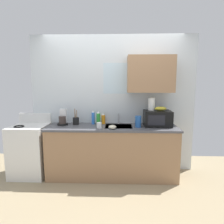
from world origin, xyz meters
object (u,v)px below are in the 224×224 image
object	(u,v)px
dish_soap_bottle_orange	(103,119)
cereal_canister	(138,122)
banana_bunch	(161,109)
coffee_maker	(63,119)
dish_soap_bottle_blue	(93,118)
stove_range	(30,150)
utensil_crock	(76,121)
mug_white	(99,125)
dish_soap_bottle_green	(98,118)
small_bowl	(112,127)
microwave	(157,118)
paper_towel_roll	(151,104)

from	to	relation	value
dish_soap_bottle_orange	cereal_canister	size ratio (longest dim) A/B	1.05
banana_bunch	coffee_maker	bearing A→B (deg)	178.06
dish_soap_bottle_orange	dish_soap_bottle_blue	xyz separation A→B (m)	(-0.18, -0.04, 0.03)
banana_bunch	coffee_maker	xyz separation A→B (m)	(-1.72, 0.06, -0.20)
stove_range	utensil_crock	bearing A→B (deg)	8.17
dish_soap_bottle_blue	mug_white	distance (m)	0.35
coffee_maker	utensil_crock	size ratio (longest dim) A/B	0.96
banana_bunch	dish_soap_bottle_green	bearing A→B (deg)	174.62
small_bowl	utensil_crock	bearing A→B (deg)	154.39
banana_bunch	cereal_canister	bearing A→B (deg)	-165.62
small_bowl	mug_white	bearing A→B (deg)	164.74
banana_bunch	dish_soap_bottle_orange	size ratio (longest dim) A/B	1.00
cereal_canister	microwave	bearing A→B (deg)	16.17
stove_range	dish_soap_bottle_green	size ratio (longest dim) A/B	4.52
stove_range	small_bowl	world-z (taller)	stove_range
coffee_maker	cereal_canister	size ratio (longest dim) A/B	1.47
dish_soap_bottle_green	utensil_crock	distance (m)	0.41
dish_soap_bottle_blue	paper_towel_roll	bearing A→B (deg)	-4.20
mug_white	dish_soap_bottle_green	bearing A→B (deg)	98.78
stove_range	small_bowl	xyz separation A→B (m)	(1.48, -0.20, 0.47)
cereal_canister	utensil_crock	size ratio (longest dim) A/B	0.65
microwave	coffee_maker	size ratio (longest dim) A/B	1.64
microwave	coffee_maker	distance (m)	1.67
dish_soap_bottle_green	cereal_canister	xyz separation A→B (m)	(0.70, -0.20, -0.02)
coffee_maker	small_bowl	size ratio (longest dim) A/B	2.15
stove_range	utensil_crock	distance (m)	0.97
microwave	small_bowl	distance (m)	0.82
stove_range	coffee_maker	size ratio (longest dim) A/B	3.86
dish_soap_bottle_blue	small_bowl	world-z (taller)	dish_soap_bottle_blue
coffee_maker	microwave	bearing A→B (deg)	-2.06
banana_bunch	stove_range	bearing A→B (deg)	-178.84
stove_range	mug_white	distance (m)	1.36
banana_bunch	dish_soap_bottle_green	size ratio (longest dim) A/B	0.84
mug_white	dish_soap_bottle_orange	bearing A→B (deg)	83.51
mug_white	small_bowl	bearing A→B (deg)	-15.26
banana_bunch	utensil_crock	world-z (taller)	banana_bunch
microwave	banana_bunch	bearing A→B (deg)	1.77
banana_bunch	cereal_canister	xyz separation A→B (m)	(-0.39, -0.10, -0.21)
banana_bunch	dish_soap_bottle_blue	size ratio (longest dim) A/B	0.80
dish_soap_bottle_green	utensil_crock	world-z (taller)	utensil_crock
stove_range	utensil_crock	size ratio (longest dim) A/B	3.70
utensil_crock	small_bowl	world-z (taller)	utensil_crock
utensil_crock	microwave	bearing A→B (deg)	-2.84
banana_bunch	utensil_crock	distance (m)	1.51
utensil_crock	mug_white	bearing A→B (deg)	-30.16
dish_soap_bottle_green	utensil_crock	bearing A→B (deg)	-175.37
banana_bunch	mug_white	size ratio (longest dim) A/B	2.11
paper_towel_roll	cereal_canister	size ratio (longest dim) A/B	1.15
coffee_maker	dish_soap_bottle_blue	xyz separation A→B (m)	(0.54, 0.07, 0.01)
utensil_crock	cereal_canister	bearing A→B (deg)	-8.79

